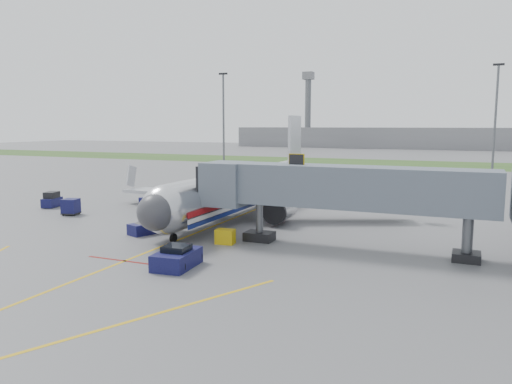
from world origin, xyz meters
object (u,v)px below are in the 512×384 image
at_px(baggage_tug, 52,200).
at_px(ramp_worker, 192,211).
at_px(belt_loader, 151,227).
at_px(airliner, 244,188).
at_px(pushback_tug, 177,258).

relative_size(baggage_tug, ramp_worker, 1.41).
distance_m(baggage_tug, belt_loader, 19.12).
distance_m(airliner, ramp_worker, 6.27).
relative_size(airliner, ramp_worker, 18.89).
bearing_deg(ramp_worker, belt_loader, -122.93).
bearing_deg(pushback_tug, belt_loader, 133.57).
xyz_separation_m(baggage_tug, ramp_worker, (18.39, -0.87, 0.19)).
bearing_deg(belt_loader, airliner, 72.50).
bearing_deg(pushback_tug, baggage_tug, 149.84).
distance_m(baggage_tug, ramp_worker, 18.41).
relative_size(belt_loader, ramp_worker, 2.41).
bearing_deg(airliner, pushback_tug, -78.20).
distance_m(airliner, baggage_tug, 21.91).
bearing_deg(baggage_tug, ramp_worker, -2.70).
distance_m(airliner, belt_loader, 11.94).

